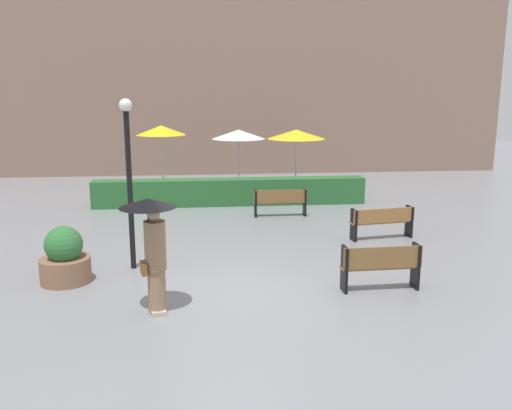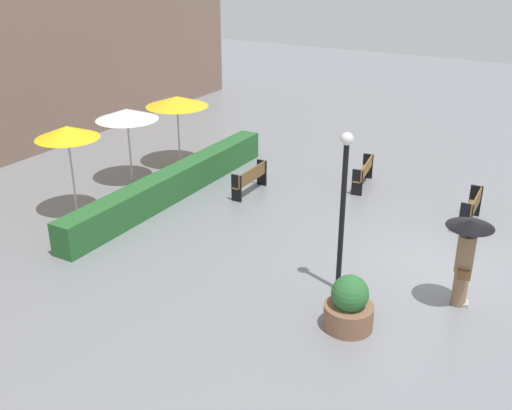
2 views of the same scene
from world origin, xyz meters
name	(u,v)px [view 2 (image 2 of 2)]	position (x,y,z in m)	size (l,w,h in m)	color
ground_plane	(438,268)	(0.00, 0.00, 0.00)	(60.00, 60.00, 0.00)	gray
bench_near_right	(472,207)	(2.94, -0.13, 0.55)	(1.61, 0.39, 0.93)	brown
bench_far_right	(364,172)	(4.22, 3.56, 0.51)	(1.78, 0.60, 0.86)	olive
bench_back_row	(251,178)	(1.87, 6.48, 0.51)	(1.70, 0.34, 0.87)	brown
pedestrian_with_umbrella	(466,250)	(-1.46, -0.80, 1.38)	(1.00, 1.00, 2.11)	#8C6B4C
planter_pot	(349,306)	(-3.46, 1.00, 0.51)	(1.04, 1.04, 1.20)	brown
lamp_post	(343,197)	(-2.16, 1.77, 2.32)	(0.28, 0.28, 3.77)	black
patio_umbrella_yellow	(67,132)	(-2.05, 10.15, 2.49)	(1.82, 1.82, 2.67)	silver
patio_umbrella_white	(127,114)	(0.83, 10.50, 2.29)	(2.03, 2.03, 2.47)	silver
patio_umbrella_yellow_far	(177,101)	(2.99, 10.11, 2.31)	(2.19, 2.19, 2.49)	silver
hedge_strip	(174,183)	(0.39, 8.40, 0.46)	(9.45, 0.70, 0.92)	#28602D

